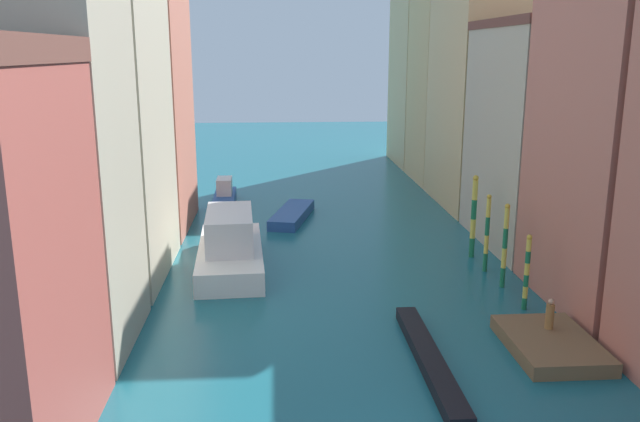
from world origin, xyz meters
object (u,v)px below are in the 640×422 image
object	(u,v)px
vaporetto_white	(230,246)
motorboat_0	(225,195)
gondola_black	(429,359)
mooring_pole_3	(474,216)
mooring_pole_1	(505,245)
motorboat_1	(292,215)
mooring_pole_0	(527,272)
mooring_pole_2	(487,233)
person_on_dock	(550,315)
waterfront_dock	(550,344)

from	to	relation	value
vaporetto_white	motorboat_0	bearing A→B (deg)	95.24
vaporetto_white	gondola_black	xyz separation A→B (m)	(8.78, -13.02, -1.02)
mooring_pole_3	vaporetto_white	xyz separation A→B (m)	(-14.71, -0.94, -1.33)
mooring_pole_1	mooring_pole_3	distance (m)	5.33
gondola_black	motorboat_1	world-z (taller)	motorboat_1
mooring_pole_0	mooring_pole_2	size ratio (longest dim) A/B	0.84
person_on_dock	mooring_pole_2	distance (m)	9.48
waterfront_dock	mooring_pole_1	distance (m)	8.00
gondola_black	motorboat_1	bearing A→B (deg)	101.45
waterfront_dock	mooring_pole_3	distance (m)	13.25
mooring_pole_2	mooring_pole_3	bearing A→B (deg)	89.61
person_on_dock	gondola_black	world-z (taller)	person_on_dock
mooring_pole_0	motorboat_0	xyz separation A→B (m)	(-16.35, 24.29, -1.21)
person_on_dock	mooring_pole_2	world-z (taller)	mooring_pole_2
mooring_pole_2	vaporetto_white	world-z (taller)	mooring_pole_2
motorboat_1	mooring_pole_0	bearing A→B (deg)	-59.51
mooring_pole_1	mooring_pole_3	bearing A→B (deg)	90.95
mooring_pole_0	mooring_pole_1	size ratio (longest dim) A/B	0.83
vaporetto_white	motorboat_1	world-z (taller)	vaporetto_white
vaporetto_white	gondola_black	bearing A→B (deg)	-56.00
motorboat_0	motorboat_1	size ratio (longest dim) A/B	0.76
waterfront_dock	mooring_pole_0	bearing A→B (deg)	82.36
mooring_pole_0	motorboat_1	distance (m)	21.52
motorboat_0	person_on_dock	bearing A→B (deg)	-60.18
mooring_pole_0	mooring_pole_3	xyz separation A→B (m)	(-0.10, 8.45, 0.67)
person_on_dock	mooring_pole_2	size ratio (longest dim) A/B	0.30
mooring_pole_2	motorboat_0	world-z (taller)	mooring_pole_2
person_on_dock	mooring_pole_2	bearing A→B (deg)	88.74
person_on_dock	mooring_pole_3	world-z (taller)	mooring_pole_3
mooring_pole_0	vaporetto_white	size ratio (longest dim) A/B	0.37
mooring_pole_1	motorboat_1	world-z (taller)	mooring_pole_1
mooring_pole_1	motorboat_1	size ratio (longest dim) A/B	0.59
person_on_dock	mooring_pole_1	bearing A→B (deg)	87.35
person_on_dock	mooring_pole_1	size ratio (longest dim) A/B	0.30
vaporetto_white	gondola_black	size ratio (longest dim) A/B	1.06
vaporetto_white	mooring_pole_1	bearing A→B (deg)	-16.52
motorboat_0	mooring_pole_0	bearing A→B (deg)	-56.06
mooring_pole_2	mooring_pole_3	world-z (taller)	mooring_pole_3
waterfront_dock	person_on_dock	xyz separation A→B (m)	(0.28, 0.93, 0.93)
person_on_dock	mooring_pole_3	size ratio (longest dim) A/B	0.27
mooring_pole_3	motorboat_0	distance (m)	22.77
vaporetto_white	motorboat_0	world-z (taller)	vaporetto_white
mooring_pole_2	mooring_pole_0	bearing A→B (deg)	-88.78
person_on_dock	motorboat_0	bearing A→B (deg)	119.82
mooring_pole_0	gondola_black	bearing A→B (deg)	-137.63
mooring_pole_1	gondola_black	world-z (taller)	mooring_pole_1
motorboat_1	vaporetto_white	bearing A→B (deg)	-109.65
gondola_black	motorboat_1	distance (m)	24.48
waterfront_dock	motorboat_0	world-z (taller)	motorboat_0
mooring_pole_1	mooring_pole_2	world-z (taller)	mooring_pole_1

